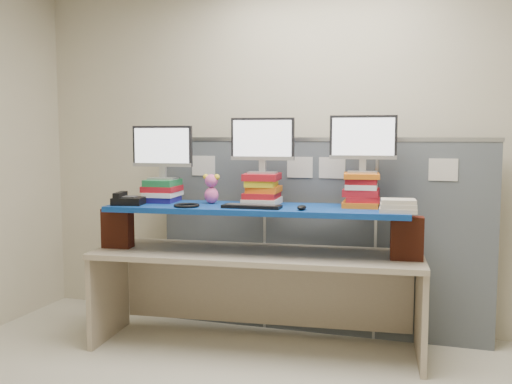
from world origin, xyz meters
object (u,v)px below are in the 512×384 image
(desk, at_px, (256,271))
(monitor_center, at_px, (263,142))
(monitor_right, at_px, (363,140))
(desk_phone, at_px, (128,200))
(keyboard, at_px, (252,206))
(blue_board, at_px, (256,209))
(monitor_left, at_px, (162,149))

(desk, bearing_deg, monitor_center, 78.79)
(desk, relative_size, monitor_right, 5.17)
(monitor_center, distance_m, monitor_right, 0.72)
(desk, distance_m, desk_phone, 1.06)
(keyboard, distance_m, desk_phone, 0.93)
(blue_board, distance_m, keyboard, 0.13)
(monitor_left, height_order, monitor_center, monitor_center)
(desk, height_order, desk_phone, desk_phone)
(monitor_left, bearing_deg, desk_phone, -129.25)
(monitor_center, bearing_deg, monitor_left, 180.00)
(desk, xyz_separation_m, desk_phone, (-0.91, -0.20, 0.51))
(monitor_left, xyz_separation_m, monitor_right, (1.48, 0.14, 0.07))
(monitor_center, xyz_separation_m, monitor_right, (0.71, 0.07, 0.01))
(monitor_left, xyz_separation_m, keyboard, (0.76, -0.17, -0.39))
(monitor_center, bearing_deg, desk, -101.21)
(desk, xyz_separation_m, monitor_right, (0.72, 0.19, 0.94))
(desk, height_order, monitor_right, monitor_right)
(monitor_left, relative_size, desk_phone, 1.88)
(blue_board, height_order, desk_phone, desk_phone)
(monitor_left, distance_m, monitor_right, 1.48)
(monitor_right, relative_size, desk_phone, 1.88)
(monitor_right, bearing_deg, desk, -170.90)
(blue_board, xyz_separation_m, monitor_left, (-0.75, 0.05, 0.42))
(monitor_center, xyz_separation_m, desk_phone, (-0.93, -0.32, -0.42))
(desk, relative_size, monitor_left, 5.17)
(monitor_right, distance_m, desk_phone, 1.74)
(desk, height_order, blue_board, blue_board)
(monitor_center, bearing_deg, blue_board, -101.21)
(monitor_left, height_order, desk_phone, monitor_left)
(blue_board, xyz_separation_m, keyboard, (0.01, -0.12, 0.03))
(desk, distance_m, keyboard, 0.50)
(monitor_left, relative_size, monitor_center, 1.00)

